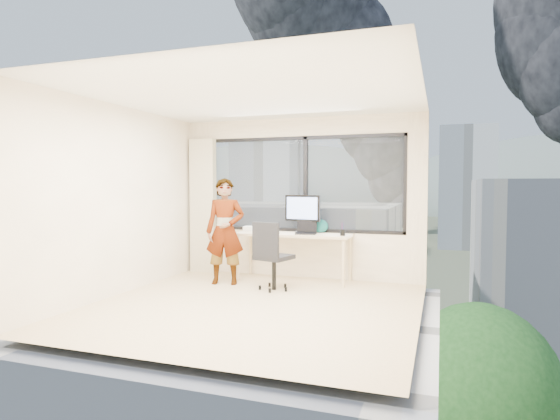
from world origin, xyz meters
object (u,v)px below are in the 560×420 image
at_px(monitor, 302,214).
at_px(laptop, 306,228).
at_px(person, 225,231).
at_px(game_console, 253,228).
at_px(desk, 294,257).
at_px(chair, 274,255).
at_px(handbag, 320,226).

xyz_separation_m(monitor, laptop, (0.11, -0.17, -0.20)).
distance_m(person, game_console, 0.81).
bearing_deg(game_console, desk, -25.68).
relative_size(desk, monitor, 2.95).
xyz_separation_m(game_console, laptop, (0.99, -0.27, 0.06)).
bearing_deg(desk, laptop, -14.96).
height_order(chair, monitor, monitor).
height_order(monitor, handbag, monitor).
bearing_deg(desk, person, -147.61).
distance_m(laptop, handbag, 0.32).
bearing_deg(chair, person, -174.62).
height_order(monitor, game_console, monitor).
relative_size(chair, game_console, 3.30).
relative_size(desk, person, 1.11).
height_order(desk, laptop, laptop).
bearing_deg(game_console, handbag, -9.87).
relative_size(chair, handbag, 3.61).
relative_size(game_console, handbag, 1.10).
relative_size(desk, laptop, 5.46).
bearing_deg(handbag, monitor, -156.47).
height_order(desk, monitor, monitor).
distance_m(person, handbag, 1.51).
xyz_separation_m(chair, handbag, (0.43, 0.95, 0.35)).
bearing_deg(laptop, game_console, 157.48).
distance_m(desk, game_console, 0.90).
xyz_separation_m(game_console, handbag, (1.14, 0.01, 0.07)).
distance_m(chair, monitor, 1.02).
xyz_separation_m(person, laptop, (1.13, 0.52, 0.04)).
xyz_separation_m(person, handbag, (1.28, 0.80, 0.05)).
height_order(person, monitor, person).
bearing_deg(desk, game_console, 164.52).
relative_size(chair, monitor, 1.65).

